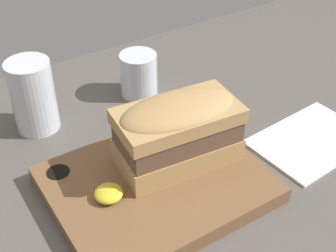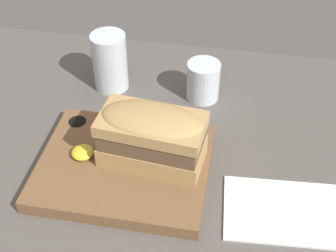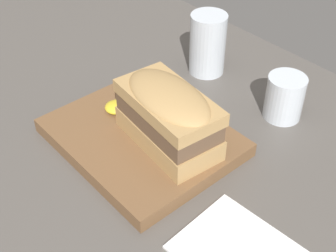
{
  "view_description": "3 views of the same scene",
  "coord_description": "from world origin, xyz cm",
  "px_view_note": "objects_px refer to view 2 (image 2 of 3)",
  "views": [
    {
      "loc": [
        -21.5,
        -35.8,
        48.93
      ],
      "look_at": [
        6.89,
        8.61,
        8.93
      ],
      "focal_mm": 50.0,
      "sensor_mm": 36.0,
      "label": 1
    },
    {
      "loc": [
        19.42,
        -47.59,
        60.99
      ],
      "look_at": [
        9.16,
        8.5,
        10.05
      ],
      "focal_mm": 50.0,
      "sensor_mm": 36.0,
      "label": 2
    },
    {
      "loc": [
        48.36,
        -29.99,
        53.04
      ],
      "look_at": [
        8.53,
        4.76,
        9.29
      ],
      "focal_mm": 50.0,
      "sensor_mm": 36.0,
      "label": 3
    }
  ],
  "objects_px": {
    "serving_board": "(124,166)",
    "water_glass": "(110,65)",
    "wine_glass": "(203,83)",
    "napkin": "(282,211)",
    "sandwich": "(152,134)"
  },
  "relations": [
    {
      "from": "wine_glass",
      "to": "water_glass",
      "type": "bearing_deg",
      "value": 179.23
    },
    {
      "from": "wine_glass",
      "to": "napkin",
      "type": "bearing_deg",
      "value": -59.13
    },
    {
      "from": "serving_board",
      "to": "water_glass",
      "type": "bearing_deg",
      "value": 110.22
    },
    {
      "from": "serving_board",
      "to": "wine_glass",
      "type": "bearing_deg",
      "value": 65.39
    },
    {
      "from": "water_glass",
      "to": "napkin",
      "type": "xyz_separation_m",
      "value": [
        0.35,
        -0.27,
        -0.05
      ]
    },
    {
      "from": "serving_board",
      "to": "water_glass",
      "type": "distance_m",
      "value": 0.25
    },
    {
      "from": "serving_board",
      "to": "napkin",
      "type": "height_order",
      "value": "serving_board"
    },
    {
      "from": "water_glass",
      "to": "wine_glass",
      "type": "xyz_separation_m",
      "value": [
        0.19,
        -0.0,
        -0.02
      ]
    },
    {
      "from": "water_glass",
      "to": "wine_glass",
      "type": "height_order",
      "value": "water_glass"
    },
    {
      "from": "sandwich",
      "to": "wine_glass",
      "type": "distance_m",
      "value": 0.23
    },
    {
      "from": "sandwich",
      "to": "water_glass",
      "type": "distance_m",
      "value": 0.25
    },
    {
      "from": "wine_glass",
      "to": "napkin",
      "type": "height_order",
      "value": "wine_glass"
    },
    {
      "from": "water_glass",
      "to": "napkin",
      "type": "bearing_deg",
      "value": -37.73
    },
    {
      "from": "sandwich",
      "to": "wine_glass",
      "type": "height_order",
      "value": "sandwich"
    },
    {
      "from": "serving_board",
      "to": "wine_glass",
      "type": "distance_m",
      "value": 0.25
    }
  ]
}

